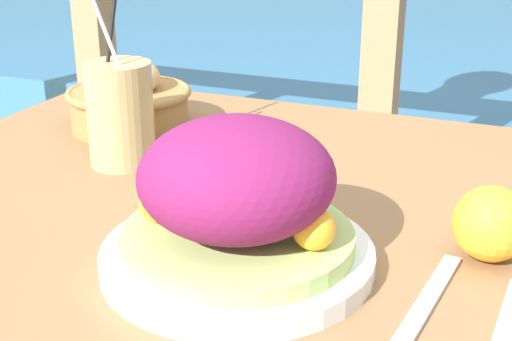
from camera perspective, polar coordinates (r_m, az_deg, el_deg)
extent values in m
cube|color=olive|center=(0.83, -1.67, -4.46)|extent=(0.98, 0.88, 0.04)
cube|color=olive|center=(1.47, -10.86, -7.78)|extent=(0.06, 0.06, 0.66)
cube|color=#937551|center=(1.80, -12.16, 2.97)|extent=(0.07, 0.07, 0.96)
cube|color=#937551|center=(1.54, 9.41, -0.11)|extent=(0.07, 0.07, 0.96)
cube|color=teal|center=(4.00, 17.79, 8.71)|extent=(12.00, 4.00, 0.44)
cylinder|color=silver|center=(0.70, -1.49, -6.86)|extent=(0.27, 0.27, 0.02)
cylinder|color=#A8C66B|center=(0.69, -1.51, -5.48)|extent=(0.23, 0.23, 0.02)
ellipsoid|color=#72194C|center=(0.66, -1.56, -0.52)|extent=(0.19, 0.19, 0.11)
sphere|color=#F9A328|center=(0.65, 4.66, -4.66)|extent=(0.04, 0.04, 0.04)
sphere|color=#F9A328|center=(0.70, -7.76, -2.57)|extent=(0.04, 0.04, 0.04)
cylinder|color=tan|center=(0.95, -10.80, 4.45)|extent=(0.09, 0.09, 0.14)
cylinder|color=white|center=(0.92, -11.00, 8.44)|extent=(0.06, 0.05, 0.21)
cylinder|color=black|center=(0.94, -11.75, 8.65)|extent=(0.01, 0.07, 0.21)
cylinder|color=olive|center=(1.11, -10.08, 4.89)|extent=(0.18, 0.18, 0.06)
torus|color=olive|center=(1.10, -10.17, 6.16)|extent=(0.19, 0.19, 0.01)
ellipsoid|color=tan|center=(1.10, -10.25, 7.35)|extent=(0.10, 0.10, 0.06)
cube|color=silver|center=(0.66, 13.51, -10.14)|extent=(0.04, 0.18, 0.00)
cube|color=silver|center=(0.64, 19.27, -12.19)|extent=(0.03, 0.18, 0.00)
sphere|color=#F9A328|center=(0.74, 18.29, -4.06)|extent=(0.08, 0.08, 0.08)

